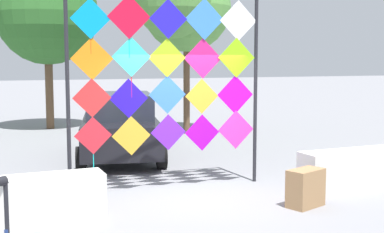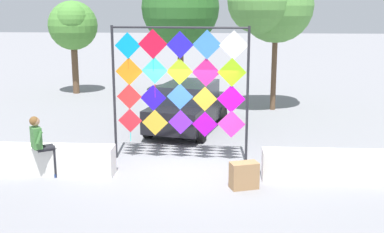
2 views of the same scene
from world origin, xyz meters
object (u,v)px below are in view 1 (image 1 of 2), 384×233
cardboard_box_large (306,188)px  tree_palm_like (182,5)px  parked_car (120,126)px  kite_display_rack (168,72)px  tree_broadleaf (47,15)px

cardboard_box_large → tree_palm_like: size_ratio=0.11×
parked_car → kite_display_rack: bearing=-89.2°
tree_broadleaf → parked_car: bearing=-82.9°
cardboard_box_large → tree_broadleaf: 12.69m
cardboard_box_large → parked_car: bearing=107.5°
cardboard_box_large → tree_palm_like: tree_palm_like is taller
parked_car → cardboard_box_large: size_ratio=6.90×
cardboard_box_large → tree_palm_like: bearing=81.5°
tree_broadleaf → tree_palm_like: bearing=-39.4°
tree_broadleaf → tree_palm_like: size_ratio=1.04×
cardboard_box_large → tree_broadleaf: tree_broadleaf is taller
kite_display_rack → cardboard_box_large: bearing=-50.5°
kite_display_rack → cardboard_box_large: (1.65, -2.00, -1.87)m
parked_car → cardboard_box_large: 5.65m
kite_display_rack → cardboard_box_large: kite_display_rack is taller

